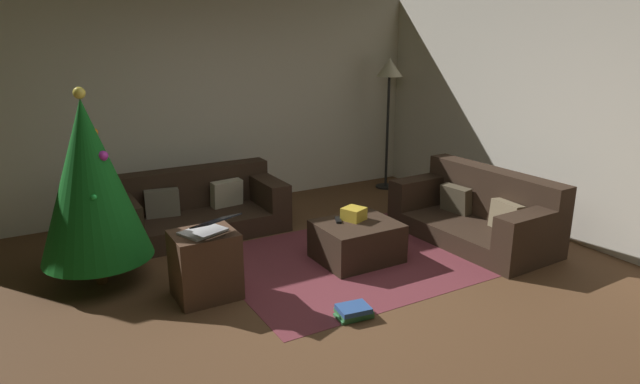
# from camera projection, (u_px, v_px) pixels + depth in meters

# --- Properties ---
(ground_plane) EXTENTS (6.40, 6.40, 0.00)m
(ground_plane) POSITION_uv_depth(u_px,v_px,m) (321.00, 308.00, 4.49)
(ground_plane) COLOR brown
(rear_partition) EXTENTS (6.40, 0.12, 2.60)m
(rear_partition) POSITION_uv_depth(u_px,v_px,m) (193.00, 105.00, 6.73)
(rear_partition) COLOR silver
(rear_partition) RESTS_ON ground_plane
(corner_partition) EXTENTS (0.12, 6.40, 2.60)m
(corner_partition) POSITION_uv_depth(u_px,v_px,m) (585.00, 120.00, 5.63)
(corner_partition) COLOR silver
(corner_partition) RESTS_ON ground_plane
(couch_left) EXTENTS (1.86, 0.89, 0.68)m
(couch_left) POSITION_uv_depth(u_px,v_px,m) (197.00, 209.00, 6.13)
(couch_left) COLOR #332319
(couch_left) RESTS_ON ground_plane
(couch_right) EXTENTS (0.94, 1.79, 0.75)m
(couch_right) POSITION_uv_depth(u_px,v_px,m) (479.00, 214.00, 5.90)
(couch_right) COLOR #332319
(couch_right) RESTS_ON ground_plane
(ottoman) EXTENTS (0.77, 0.64, 0.38)m
(ottoman) POSITION_uv_depth(u_px,v_px,m) (357.00, 241.00, 5.38)
(ottoman) COLOR #332319
(ottoman) RESTS_ON ground_plane
(gift_box) EXTENTS (0.25, 0.25, 0.12)m
(gift_box) POSITION_uv_depth(u_px,v_px,m) (354.00, 214.00, 5.40)
(gift_box) COLOR gold
(gift_box) RESTS_ON ottoman
(tv_remote) EXTENTS (0.11, 0.17, 0.02)m
(tv_remote) POSITION_uv_depth(u_px,v_px,m) (338.00, 220.00, 5.38)
(tv_remote) COLOR black
(tv_remote) RESTS_ON ottoman
(christmas_tree) EXTENTS (0.95, 0.95, 1.74)m
(christmas_tree) POSITION_uv_depth(u_px,v_px,m) (90.00, 181.00, 4.67)
(christmas_tree) COLOR brown
(christmas_tree) RESTS_ON ground_plane
(side_table) EXTENTS (0.52, 0.44, 0.58)m
(side_table) POSITION_uv_depth(u_px,v_px,m) (205.00, 265.00, 4.61)
(side_table) COLOR #4C3323
(side_table) RESTS_ON ground_plane
(laptop) EXTENTS (0.47, 0.52, 0.19)m
(laptop) POSITION_uv_depth(u_px,v_px,m) (208.00, 228.00, 4.47)
(laptop) COLOR silver
(laptop) RESTS_ON side_table
(book_stack) EXTENTS (0.30, 0.24, 0.10)m
(book_stack) POSITION_uv_depth(u_px,v_px,m) (354.00, 311.00, 4.33)
(book_stack) COLOR #387A47
(book_stack) RESTS_ON ground_plane
(corner_lamp) EXTENTS (0.36, 0.36, 1.82)m
(corner_lamp) POSITION_uv_depth(u_px,v_px,m) (389.00, 78.00, 7.49)
(corner_lamp) COLOR black
(corner_lamp) RESTS_ON ground_plane
(area_rug) EXTENTS (2.60, 2.00, 0.01)m
(area_rug) POSITION_uv_depth(u_px,v_px,m) (356.00, 259.00, 5.44)
(area_rug) COLOR brown
(area_rug) RESTS_ON ground_plane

